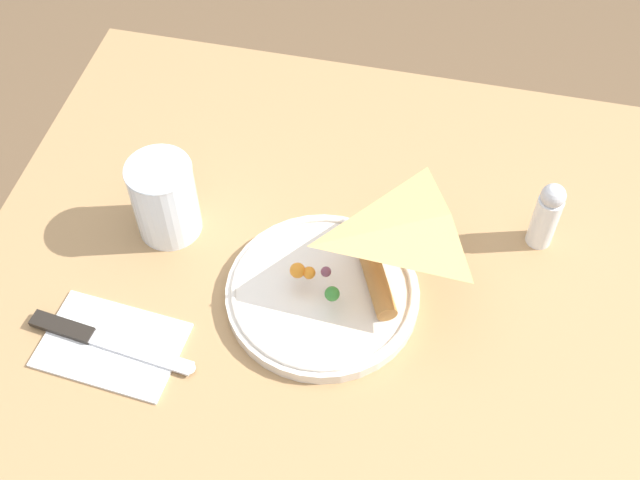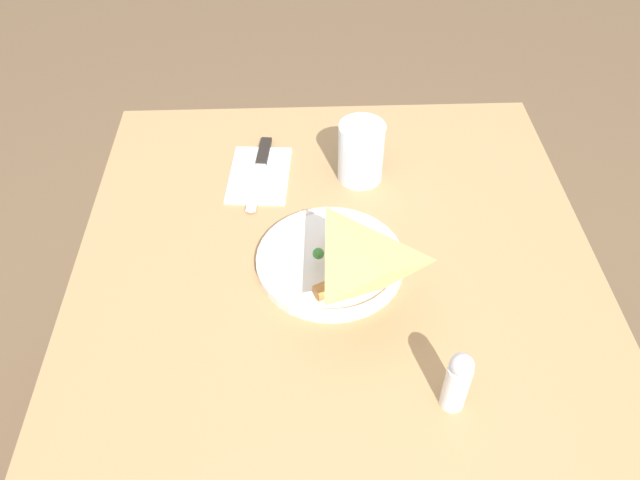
{
  "view_description": "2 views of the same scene",
  "coord_description": "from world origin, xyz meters",
  "px_view_note": "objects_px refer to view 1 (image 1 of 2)",
  "views": [
    {
      "loc": [
        0.03,
        -0.51,
        1.49
      ],
      "look_at": [
        -0.09,
        0.04,
        0.74
      ],
      "focal_mm": 45.0,
      "sensor_mm": 36.0,
      "label": 1
    },
    {
      "loc": [
        0.57,
        -0.05,
        1.41
      ],
      "look_at": [
        -0.1,
        -0.03,
        0.74
      ],
      "focal_mm": 35.0,
      "sensor_mm": 36.0,
      "label": 2
    }
  ],
  "objects_px": {
    "napkin_folded": "(112,345)",
    "plate_pizza": "(321,291)",
    "milk_glass": "(165,200)",
    "dining_table": "(383,347)",
    "salt_shaker": "(547,215)",
    "butter_knife": "(103,340)"
  },
  "relations": [
    {
      "from": "napkin_folded",
      "to": "salt_shaker",
      "type": "xyz_separation_m",
      "value": [
        0.46,
        0.26,
        0.05
      ]
    },
    {
      "from": "napkin_folded",
      "to": "milk_glass",
      "type": "bearing_deg",
      "value": 87.18
    },
    {
      "from": "butter_knife",
      "to": "plate_pizza",
      "type": "bearing_deg",
      "value": 33.17
    },
    {
      "from": "plate_pizza",
      "to": "butter_knife",
      "type": "xyz_separation_m",
      "value": [
        -0.23,
        -0.11,
        -0.01
      ]
    },
    {
      "from": "dining_table",
      "to": "plate_pizza",
      "type": "xyz_separation_m",
      "value": [
        -0.08,
        -0.01,
        0.12
      ]
    },
    {
      "from": "dining_table",
      "to": "salt_shaker",
      "type": "distance_m",
      "value": 0.26
    },
    {
      "from": "plate_pizza",
      "to": "salt_shaker",
      "type": "bearing_deg",
      "value": 30.34
    },
    {
      "from": "plate_pizza",
      "to": "napkin_folded",
      "type": "distance_m",
      "value": 0.24
    },
    {
      "from": "napkin_folded",
      "to": "plate_pizza",
      "type": "bearing_deg",
      "value": 27.92
    },
    {
      "from": "dining_table",
      "to": "salt_shaker",
      "type": "xyz_separation_m",
      "value": [
        0.17,
        0.13,
        0.15
      ]
    },
    {
      "from": "plate_pizza",
      "to": "salt_shaker",
      "type": "height_order",
      "value": "salt_shaker"
    },
    {
      "from": "dining_table",
      "to": "salt_shaker",
      "type": "bearing_deg",
      "value": 38.58
    },
    {
      "from": "milk_glass",
      "to": "dining_table",
      "type": "bearing_deg",
      "value": -10.33
    },
    {
      "from": "milk_glass",
      "to": "napkin_folded",
      "type": "xyz_separation_m",
      "value": [
        -0.01,
        -0.18,
        -0.05
      ]
    },
    {
      "from": "butter_knife",
      "to": "salt_shaker",
      "type": "height_order",
      "value": "salt_shaker"
    },
    {
      "from": "napkin_folded",
      "to": "salt_shaker",
      "type": "distance_m",
      "value": 0.53
    },
    {
      "from": "milk_glass",
      "to": "salt_shaker",
      "type": "bearing_deg",
      "value": 10.01
    },
    {
      "from": "dining_table",
      "to": "napkin_folded",
      "type": "distance_m",
      "value": 0.34
    },
    {
      "from": "plate_pizza",
      "to": "milk_glass",
      "type": "bearing_deg",
      "value": 163.09
    },
    {
      "from": "plate_pizza",
      "to": "butter_knife",
      "type": "distance_m",
      "value": 0.25
    },
    {
      "from": "plate_pizza",
      "to": "butter_knife",
      "type": "relative_size",
      "value": 1.11
    },
    {
      "from": "napkin_folded",
      "to": "salt_shaker",
      "type": "bearing_deg",
      "value": 29.21
    }
  ]
}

